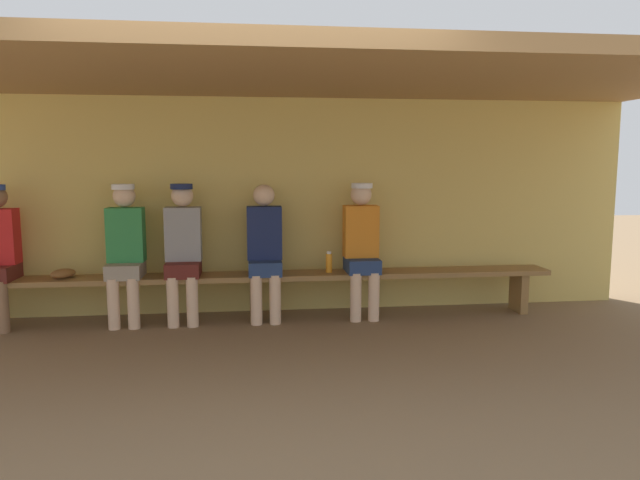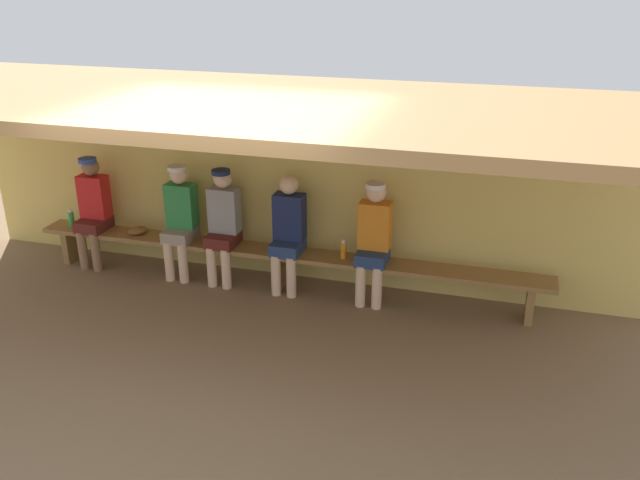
# 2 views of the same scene
# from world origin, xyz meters

# --- Properties ---
(ground_plane) EXTENTS (24.00, 24.00, 0.00)m
(ground_plane) POSITION_xyz_m (0.00, 0.00, 0.00)
(ground_plane) COLOR brown
(back_wall) EXTENTS (8.00, 0.20, 2.20)m
(back_wall) POSITION_xyz_m (0.00, 2.00, 1.10)
(back_wall) COLOR #D8BC60
(back_wall) RESTS_ON ground
(dugout_roof) EXTENTS (8.00, 2.80, 0.12)m
(dugout_roof) POSITION_xyz_m (0.00, 0.70, 2.26)
(dugout_roof) COLOR #9E7547
(dugout_roof) RESTS_ON back_wall
(bench) EXTENTS (6.00, 0.36, 0.46)m
(bench) POSITION_xyz_m (0.00, 1.55, 0.39)
(bench) COLOR olive
(bench) RESTS_ON ground
(player_shirtless_tan) EXTENTS (0.34, 0.42, 1.34)m
(player_shirtless_tan) POSITION_xyz_m (0.11, 1.55, 0.73)
(player_shirtless_tan) COLOR navy
(player_shirtless_tan) RESTS_ON ground
(player_in_white) EXTENTS (0.34, 0.42, 1.34)m
(player_in_white) POSITION_xyz_m (-0.67, 1.55, 0.75)
(player_in_white) COLOR #591E19
(player_in_white) RESTS_ON ground
(player_with_sunglasses) EXTENTS (0.34, 0.42, 1.34)m
(player_with_sunglasses) POSITION_xyz_m (1.08, 1.55, 0.75)
(player_with_sunglasses) COLOR navy
(player_with_sunglasses) RESTS_ON ground
(player_near_post) EXTENTS (0.34, 0.42, 1.34)m
(player_near_post) POSITION_xyz_m (-1.21, 1.55, 0.75)
(player_near_post) COLOR gray
(player_near_post) RESTS_ON ground
(player_in_red) EXTENTS (0.34, 0.42, 1.34)m
(player_in_red) POSITION_xyz_m (-2.37, 1.55, 0.75)
(player_in_red) COLOR #591E19
(player_in_red) RESTS_ON ground
(water_bottle_green) EXTENTS (0.07, 0.07, 0.21)m
(water_bottle_green) POSITION_xyz_m (-2.70, 1.55, 0.56)
(water_bottle_green) COLOR green
(water_bottle_green) RESTS_ON bench
(water_bottle_blue) EXTENTS (0.06, 0.06, 0.21)m
(water_bottle_blue) POSITION_xyz_m (0.75, 1.55, 0.56)
(water_bottle_blue) COLOR orange
(water_bottle_blue) RESTS_ON bench
(baseball_glove_dark_brown) EXTENTS (0.29, 0.29, 0.09)m
(baseball_glove_dark_brown) POSITION_xyz_m (-1.79, 1.55, 0.51)
(baseball_glove_dark_brown) COLOR brown
(baseball_glove_dark_brown) RESTS_ON bench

